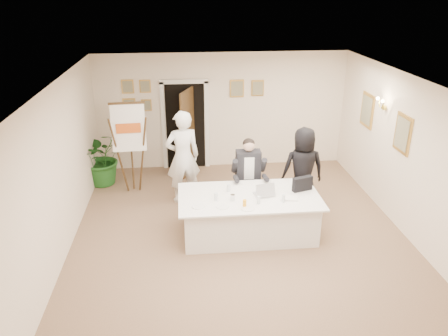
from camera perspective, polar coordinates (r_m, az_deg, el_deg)
The scene contains 28 objects.
floor at distance 8.00m, azimuth 2.17°, elevation -9.08°, with size 7.00×7.00×0.00m, color brown.
ceiling at distance 6.94m, azimuth 2.52°, elevation 10.93°, with size 6.00×7.00×0.02m, color white.
wall_back at distance 10.65m, azimuth -0.25°, elevation 7.44°, with size 6.00×0.10×2.80m, color white.
wall_front at distance 4.40m, azimuth 8.84°, elevation -17.54°, with size 6.00×0.10×2.80m, color white.
wall_left at distance 7.57m, azimuth -20.77°, elevation -0.67°, with size 0.10×7.00×2.80m, color white.
wall_right at distance 8.31m, azimuth 23.30°, elevation 0.98°, with size 0.10×7.00×2.80m, color white.
doorway at distance 10.54m, azimuth -4.95°, elevation 5.16°, with size 1.14×0.86×2.20m.
pictures_back_wall at distance 10.47m, azimuth -4.66°, elevation 9.63°, with size 3.40×0.06×0.80m, color gold, non-canonical shape.
pictures_right_wall at distance 9.19m, azimuth 20.06°, elevation 5.79°, with size 0.06×2.20×0.80m, color gold, non-canonical shape.
wall_sconce at distance 9.07m, azimuth 19.96°, elevation 7.90°, with size 0.20×0.30×0.24m, color gold, non-canonical shape.
conference_table at distance 7.94m, azimuth 3.25°, elevation -6.11°, with size 2.50×1.34×0.78m.
seated_man at distance 8.62m, azimuth 3.21°, elevation -0.92°, with size 0.65×0.70×1.52m, color black, non-canonical shape.
flip_chart at distance 9.52m, azimuth -12.07°, elevation 1.97°, with size 0.70×0.46×1.99m.
standing_man at distance 8.94m, azimuth -5.40°, elevation 1.41°, with size 0.71×0.47×1.96m, color white.
standing_woman at distance 8.80m, azimuth 10.25°, elevation -0.13°, with size 0.83×0.54×1.70m, color black.
potted_palm at distance 10.22m, azimuth -15.61°, elevation 1.37°, with size 1.14×0.99×1.27m, color #1D561C.
laptop at distance 7.77m, azimuth 5.28°, elevation -2.53°, with size 0.35×0.37×0.28m, color #B7BABC, non-canonical shape.
laptop_bag at distance 8.02m, azimuth 10.20°, elevation -2.04°, with size 0.38×0.10×0.26m, color black.
paper_stack at distance 7.72m, azimuth 8.48°, elevation -3.90°, with size 0.30×0.21×0.03m, color white.
plate_left at distance 7.39m, azimuth -3.40°, elevation -5.03°, with size 0.22×0.22×0.01m, color white.
plate_mid at distance 7.37m, azimuth -0.20°, elevation -5.06°, with size 0.22×0.22×0.01m, color white.
plate_near at distance 7.32m, azimuth 3.10°, elevation -5.28°, with size 0.24×0.24×0.01m, color white.
glass_a at distance 7.56m, azimuth -1.07°, elevation -3.77°, with size 0.07×0.07×0.14m, color silver.
glass_b at distance 7.47m, azimuth 4.53°, elevation -4.20°, with size 0.06×0.06×0.14m, color silver.
glass_c at distance 7.58m, azimuth 7.77°, elevation -3.93°, with size 0.06×0.06×0.14m, color silver.
glass_d at distance 7.87m, azimuth 0.59°, elevation -2.64°, with size 0.06×0.06×0.14m, color silver.
oj_glass at distance 7.35m, azimuth 2.71°, elevation -4.64°, with size 0.06×0.06×0.13m, color #FFA515.
steel_jug at distance 7.57m, azimuth 1.13°, elevation -3.87°, with size 0.08×0.08×0.11m, color silver.
Camera 1 is at (-0.97, -6.73, 4.23)m, focal length 35.00 mm.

